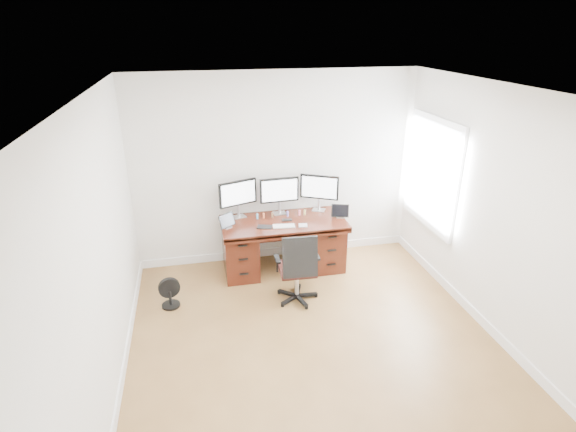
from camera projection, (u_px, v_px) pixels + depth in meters
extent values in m
plane|color=brown|center=(317.00, 351.00, 4.83)|extent=(4.50, 4.50, 0.00)
cube|color=white|center=(277.00, 169.00, 6.32)|extent=(4.00, 0.10, 2.70)
cube|color=white|center=(505.00, 220.00, 4.69)|extent=(0.10, 4.50, 2.70)
cube|color=white|center=(432.00, 173.00, 6.01)|extent=(0.04, 1.30, 1.50)
cube|color=white|center=(430.00, 173.00, 6.00)|extent=(0.01, 1.15, 1.35)
cube|color=#3F160C|center=(283.00, 223.00, 6.16)|extent=(1.70, 0.80, 0.05)
cube|color=#3F160C|center=(240.00, 250.00, 6.22)|extent=(0.45, 0.70, 0.70)
cube|color=#3F160C|center=(324.00, 242.00, 6.45)|extent=(0.45, 0.70, 0.70)
cube|color=black|center=(279.00, 229.00, 6.52)|extent=(0.74, 0.03, 0.40)
cylinder|color=black|center=(297.00, 296.00, 5.73)|extent=(0.53, 0.53, 0.07)
cylinder|color=silver|center=(297.00, 281.00, 5.65)|extent=(0.05, 0.05, 0.36)
cube|color=#34130F|center=(297.00, 269.00, 5.57)|extent=(0.46, 0.44, 0.06)
cube|color=black|center=(300.00, 257.00, 5.29)|extent=(0.42, 0.07, 0.50)
cube|color=black|center=(277.00, 259.00, 5.47)|extent=(0.07, 0.22, 0.03)
cube|color=black|center=(316.00, 256.00, 5.55)|extent=(0.07, 0.22, 0.03)
cylinder|color=black|center=(171.00, 305.00, 5.59)|extent=(0.23, 0.23, 0.03)
cylinder|color=black|center=(170.00, 298.00, 5.54)|extent=(0.04, 0.04, 0.19)
cylinder|color=black|center=(169.00, 289.00, 5.49)|extent=(0.27, 0.10, 0.26)
cube|color=silver|center=(239.00, 217.00, 6.28)|extent=(0.22, 0.19, 0.01)
cylinder|color=silver|center=(239.00, 211.00, 6.24)|extent=(0.04, 0.04, 0.18)
cube|color=black|center=(238.00, 193.00, 6.14)|extent=(0.53, 0.22, 0.35)
cube|color=white|center=(238.00, 194.00, 6.12)|extent=(0.47, 0.17, 0.30)
cube|color=silver|center=(280.00, 213.00, 6.39)|extent=(0.19, 0.15, 0.01)
cylinder|color=silver|center=(279.00, 208.00, 6.36)|extent=(0.04, 0.04, 0.18)
cube|color=black|center=(279.00, 190.00, 6.25)|extent=(0.55, 0.06, 0.35)
cube|color=white|center=(280.00, 191.00, 6.23)|extent=(0.50, 0.03, 0.30)
cube|color=silver|center=(319.00, 210.00, 6.50)|extent=(0.22, 0.21, 0.01)
cylinder|color=silver|center=(319.00, 204.00, 6.47)|extent=(0.04, 0.04, 0.18)
cube|color=black|center=(319.00, 187.00, 6.36)|extent=(0.50, 0.29, 0.35)
cube|color=white|center=(319.00, 188.00, 6.35)|extent=(0.45, 0.23, 0.30)
cube|color=silver|center=(227.00, 227.00, 5.95)|extent=(0.13, 0.12, 0.01)
cube|color=black|center=(227.00, 221.00, 5.92)|extent=(0.23, 0.20, 0.17)
cube|color=silver|center=(340.00, 217.00, 6.26)|extent=(0.12, 0.11, 0.01)
cube|color=black|center=(340.00, 211.00, 6.22)|extent=(0.25, 0.14, 0.17)
cube|color=silver|center=(284.00, 226.00, 5.98)|extent=(0.30, 0.16, 0.01)
cube|color=silver|center=(303.00, 225.00, 6.00)|extent=(0.14, 0.14, 0.01)
cube|color=black|center=(265.00, 227.00, 5.96)|extent=(0.23, 0.18, 0.01)
cube|color=black|center=(287.00, 220.00, 6.17)|extent=(0.14, 0.08, 0.01)
cylinder|color=#68B6F0|center=(257.00, 217.00, 6.21)|extent=(0.03, 0.03, 0.05)
sphere|color=#68B6F0|center=(257.00, 215.00, 6.19)|extent=(0.03, 0.03, 0.03)
cylinder|color=orange|center=(264.00, 216.00, 6.23)|extent=(0.03, 0.03, 0.05)
sphere|color=orange|center=(264.00, 214.00, 6.21)|extent=(0.03, 0.03, 0.03)
cylinder|color=brown|center=(272.00, 216.00, 6.25)|extent=(0.03, 0.03, 0.05)
sphere|color=brown|center=(272.00, 213.00, 6.23)|extent=(0.03, 0.03, 0.03)
cylinder|color=#8873D3|center=(288.00, 214.00, 6.29)|extent=(0.03, 0.03, 0.05)
sphere|color=#8873D3|center=(288.00, 212.00, 6.28)|extent=(0.03, 0.03, 0.03)
cylinder|color=pink|center=(300.00, 213.00, 6.32)|extent=(0.03, 0.03, 0.05)
sphere|color=pink|center=(300.00, 211.00, 6.31)|extent=(0.03, 0.03, 0.03)
cylinder|color=#E6E075|center=(305.00, 213.00, 6.34)|extent=(0.03, 0.03, 0.05)
sphere|color=#E6E075|center=(305.00, 211.00, 6.32)|extent=(0.03, 0.03, 0.03)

